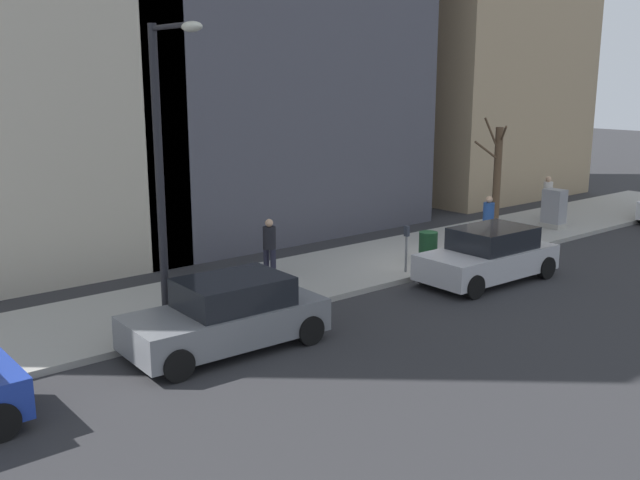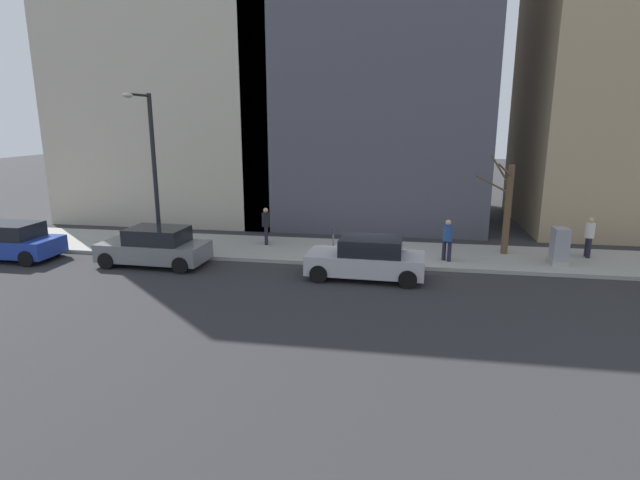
% 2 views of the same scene
% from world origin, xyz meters
% --- Properties ---
extents(ground_plane, '(120.00, 120.00, 0.00)m').
position_xyz_m(ground_plane, '(0.00, 0.00, 0.00)').
color(ground_plane, '#2B2B2D').
extents(sidewalk, '(4.00, 36.00, 0.15)m').
position_xyz_m(sidewalk, '(2.00, 0.00, 0.07)').
color(sidewalk, '#9E9B93').
rests_on(sidewalk, ground).
extents(parked_car_silver, '(2.02, 4.25, 1.52)m').
position_xyz_m(parked_car_silver, '(-1.30, 0.02, 0.74)').
color(parked_car_silver, '#B7B7BC').
rests_on(parked_car_silver, ground).
extents(parked_car_grey, '(2.03, 4.25, 1.52)m').
position_xyz_m(parked_car_grey, '(-1.03, 8.40, 0.74)').
color(parked_car_grey, slate).
rests_on(parked_car_grey, ground).
extents(parked_car_blue, '(1.92, 4.20, 1.52)m').
position_xyz_m(parked_car_blue, '(-1.23, 14.78, 0.74)').
color(parked_car_blue, '#1E389E').
rests_on(parked_car_blue, ground).
extents(parking_meter, '(0.14, 0.10, 1.35)m').
position_xyz_m(parking_meter, '(0.45, 1.51, 0.98)').
color(parking_meter, slate).
rests_on(parking_meter, sidewalk).
extents(utility_box, '(0.83, 0.61, 1.43)m').
position_xyz_m(utility_box, '(1.30, -7.22, 0.85)').
color(utility_box, '#A8A399').
rests_on(utility_box, sidewalk).
extents(streetlamp, '(1.97, 0.32, 6.50)m').
position_xyz_m(streetlamp, '(0.28, 9.00, 4.02)').
color(streetlamp, black).
rests_on(streetlamp, sidewalk).
extents(bare_tree, '(0.90, 1.51, 4.07)m').
position_xyz_m(bare_tree, '(2.59, -5.40, 2.12)').
color(bare_tree, brown).
rests_on(bare_tree, sidewalk).
extents(trash_bin, '(0.56, 0.56, 0.90)m').
position_xyz_m(trash_bin, '(0.90, 0.08, 0.60)').
color(trash_bin, '#14381E').
rests_on(trash_bin, sidewalk).
extents(pedestrian_near_meter, '(0.40, 0.36, 1.66)m').
position_xyz_m(pedestrian_near_meter, '(2.54, -8.67, 1.09)').
color(pedestrian_near_meter, '#1E1E2D').
rests_on(pedestrian_near_meter, sidewalk).
extents(pedestrian_midblock, '(0.36, 0.36, 1.66)m').
position_xyz_m(pedestrian_midblock, '(1.03, -2.97, 1.09)').
color(pedestrian_midblock, '#1E1E2D').
rests_on(pedestrian_midblock, sidewalk).
extents(pedestrian_far_corner, '(0.39, 0.36, 1.66)m').
position_xyz_m(pedestrian_far_corner, '(2.45, 4.84, 1.09)').
color(pedestrian_far_corner, '#1E1E2D').
rests_on(pedestrian_far_corner, sidewalk).
extents(office_block_center, '(12.12, 12.12, 18.55)m').
position_xyz_m(office_block_center, '(11.56, 0.82, 9.27)').
color(office_block_center, '#4C4C56').
rests_on(office_block_center, ground).
extents(office_tower_right, '(12.49, 12.49, 19.14)m').
position_xyz_m(office_tower_right, '(11.75, 11.77, 9.57)').
color(office_tower_right, '#BCB29E').
rests_on(office_tower_right, ground).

